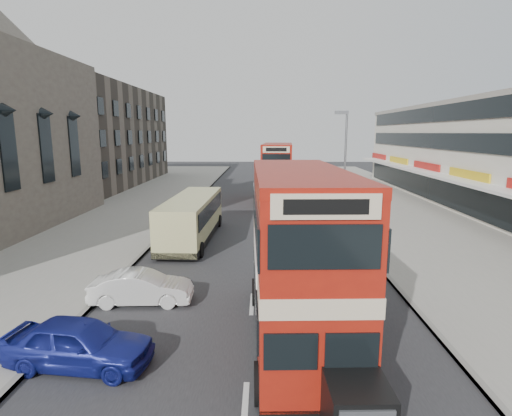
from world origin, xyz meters
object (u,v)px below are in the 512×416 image
(bus_second, at_px, (277,173))
(cyclist, at_px, (315,204))
(car_right_b, at_px, (311,204))
(car_left_near, at_px, (79,343))
(car_left_front, at_px, (142,288))
(coach, at_px, (192,217))
(bus_main, at_px, (299,256))
(pedestrian_near, at_px, (376,215))
(car_right_a, at_px, (334,220))
(pedestrian_far, at_px, (336,186))
(street_lamp, at_px, (344,156))

(bus_second, height_order, cyclist, bus_second)
(car_right_b, bearing_deg, cyclist, 76.87)
(bus_second, xyz_separation_m, car_left_near, (-6.50, -27.56, -2.11))
(car_right_b, bearing_deg, car_left_front, -25.67)
(coach, distance_m, car_left_near, 13.81)
(bus_main, height_order, pedestrian_near, bus_main)
(bus_main, xyz_separation_m, car_right_a, (3.74, 14.84, -2.08))
(car_left_near, height_order, car_right_b, car_left_near)
(bus_main, distance_m, pedestrian_far, 31.30)
(car_left_near, relative_size, pedestrian_near, 2.63)
(bus_main, distance_m, car_left_front, 6.74)
(cyclist, bearing_deg, street_lamp, -64.10)
(coach, relative_size, car_left_near, 2.29)
(bus_main, xyz_separation_m, car_left_near, (-6.27, -1.59, -2.08))
(street_lamp, distance_m, car_right_a, 5.77)
(coach, xyz_separation_m, car_right_b, (8.42, 9.62, -0.91))
(coach, bearing_deg, street_lamp, 33.62)
(car_left_near, relative_size, cyclist, 2.18)
(bus_second, relative_size, car_left_front, 2.54)
(coach, relative_size, car_right_b, 2.35)
(coach, distance_m, pedestrian_far, 21.96)
(bus_main, bearing_deg, cyclist, -100.68)
(car_left_front, distance_m, cyclist, 21.07)
(bus_second, relative_size, pedestrian_far, 6.21)
(car_right_a, relative_size, pedestrian_far, 3.06)
(bus_main, bearing_deg, pedestrian_far, -104.22)
(car_left_near, bearing_deg, car_right_a, -24.56)
(car_right_a, height_order, pedestrian_near, pedestrian_near)
(bus_second, distance_m, car_right_a, 11.86)
(pedestrian_far, distance_m, cyclist, 9.41)
(pedestrian_far, xyz_separation_m, cyclist, (-3.28, -8.82, -0.32))
(car_left_front, distance_m, car_right_b, 21.00)
(car_left_front, height_order, car_right_b, car_left_front)
(bus_main, relative_size, cyclist, 5.08)
(bus_main, height_order, car_right_a, bus_main)
(bus_second, distance_m, pedestrian_near, 12.41)
(street_lamp, bearing_deg, car_right_a, -108.03)
(car_left_front, xyz_separation_m, cyclist, (9.08, 19.02, -0.01))
(coach, height_order, cyclist, coach)
(bus_second, relative_size, car_right_a, 2.03)
(street_lamp, height_order, pedestrian_near, street_lamp)
(car_right_a, relative_size, cyclist, 2.55)
(bus_main, xyz_separation_m, cyclist, (3.29, 21.73, -2.16))
(street_lamp, height_order, bus_second, street_lamp)
(pedestrian_far, bearing_deg, car_right_a, -95.70)
(bus_main, xyz_separation_m, pedestrian_near, (6.70, 15.56, -1.85))
(bus_main, relative_size, car_right_a, 1.99)
(street_lamp, relative_size, car_left_front, 2.10)
(coach, relative_size, cyclist, 4.98)
(car_left_front, bearing_deg, bus_main, -117.99)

